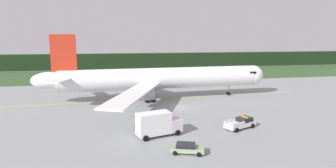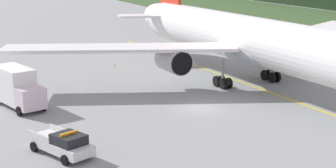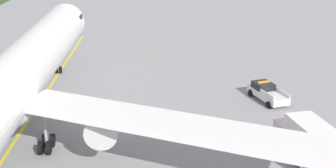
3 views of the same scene
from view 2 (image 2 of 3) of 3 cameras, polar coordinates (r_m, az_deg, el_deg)
ground at (r=49.75m, az=3.58°, el=-2.68°), size 320.00×320.00×0.00m
taxiway_centerline_main at (r=57.07m, az=10.67°, el=-0.74°), size 76.66×3.64×0.01m
airliner at (r=56.59m, az=10.45°, el=4.40°), size 57.57×51.90×15.78m
ops_pickup_truck at (r=38.63m, az=-11.52°, el=-6.42°), size 6.00×4.02×1.94m
catering_truck at (r=51.65m, az=-16.26°, el=-0.32°), size 7.40×4.23×3.96m
taxiway_edge_light_west at (r=68.15m, az=-5.88°, el=1.98°), size 0.12×0.12×0.43m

